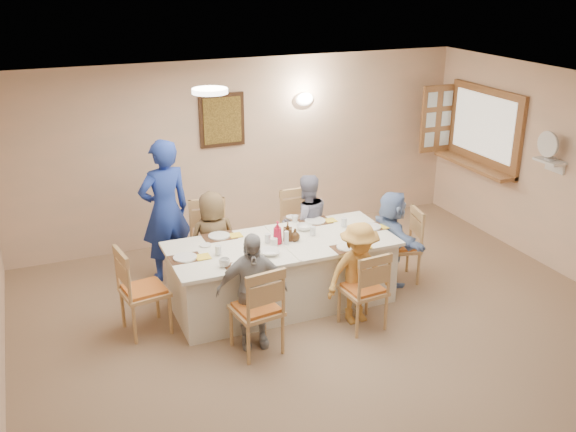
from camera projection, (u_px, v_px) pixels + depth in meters
name	position (u px, v px, depth m)	size (l,w,h in m)	color
ground	(361.00, 360.00, 6.33)	(7.00, 7.00, 0.00)	#A0795A
room_walls	(368.00, 217.00, 5.78)	(7.00, 7.00, 7.00)	#CAAE93
wall_picture	(222.00, 120.00, 8.58)	(0.62, 0.05, 0.72)	#311D11
wall_sconce	(305.00, 99.00, 8.92)	(0.26, 0.09, 0.18)	white
ceiling_light	(210.00, 91.00, 6.36)	(0.36, 0.36, 0.05)	white
serving_hatch	(485.00, 128.00, 9.00)	(0.06, 1.50, 1.15)	#966036
hatch_sill	(474.00, 165.00, 9.15)	(0.30, 1.50, 0.05)	#966036
shutter_door	(437.00, 119.00, 9.56)	(0.55, 0.04, 1.00)	#966036
fan_shelf	(550.00, 161.00, 7.84)	(0.22, 0.36, 0.03)	white
desk_fan	(550.00, 149.00, 7.78)	(0.30, 0.30, 0.28)	#A5A5A8
dining_table	(282.00, 273.00, 7.27)	(2.54, 1.07, 0.76)	white
chair_back_left	(211.00, 244.00, 7.69)	(0.49, 0.49, 1.02)	tan
chair_back_right	(302.00, 230.00, 8.12)	(0.48, 0.48, 1.00)	tan
chair_front_left	(256.00, 308.00, 6.33)	(0.46, 0.46, 0.96)	tan
chair_front_right	(363.00, 288.00, 6.77)	(0.44, 0.44, 0.91)	tan
chair_left_end	(144.00, 289.00, 6.67)	(0.47, 0.47, 0.98)	tan
chair_right_end	(400.00, 245.00, 7.79)	(0.44, 0.44, 0.92)	tan
diner_back_left	(213.00, 241.00, 7.55)	(0.60, 0.39, 1.21)	brown
diner_back_right	(306.00, 224.00, 7.97)	(0.64, 0.51, 1.27)	gray
diner_front_left	(252.00, 290.00, 6.38)	(0.76, 0.43, 1.23)	#A2A1A4
diner_front_right	(358.00, 273.00, 6.83)	(0.76, 0.46, 1.15)	gold
diner_right_end	(391.00, 237.00, 7.70)	(0.41, 1.10, 1.17)	#7E9CD3
caregiver	(165.00, 211.00, 7.70)	(0.72, 0.55, 1.77)	#2039A0
placemat_fl	(243.00, 266.00, 6.55)	(0.36, 0.27, 0.01)	#472B19
plate_fl	(243.00, 266.00, 6.55)	(0.25, 0.25, 0.02)	white
napkin_fl	(261.00, 265.00, 6.57)	(0.14, 0.14, 0.01)	yellow
placemat_fr	(347.00, 248.00, 6.98)	(0.33, 0.25, 0.01)	#472B19
plate_fr	(347.00, 247.00, 6.98)	(0.24, 0.24, 0.01)	white
napkin_fr	(364.00, 246.00, 7.00)	(0.13, 0.13, 0.01)	yellow
placemat_bl	(219.00, 237.00, 7.27)	(0.36, 0.27, 0.01)	#472B19
plate_bl	(219.00, 236.00, 7.27)	(0.25, 0.25, 0.02)	white
napkin_bl	(236.00, 235.00, 7.29)	(0.14, 0.14, 0.01)	yellow
placemat_br	(315.00, 221.00, 7.70)	(0.37, 0.27, 0.01)	#472B19
plate_br	(315.00, 221.00, 7.70)	(0.25, 0.25, 0.02)	white
napkin_br	(330.00, 220.00, 7.72)	(0.13, 0.13, 0.01)	yellow
placemat_le	(185.00, 258.00, 6.73)	(0.33, 0.25, 0.01)	#472B19
plate_le	(185.00, 257.00, 6.73)	(0.25, 0.25, 0.02)	white
napkin_le	(203.00, 257.00, 6.75)	(0.15, 0.15, 0.01)	yellow
placemat_re	(370.00, 227.00, 7.53)	(0.34, 0.25, 0.01)	#472B19
plate_re	(370.00, 227.00, 7.52)	(0.25, 0.25, 0.02)	white
napkin_re	(386.00, 226.00, 7.55)	(0.14, 0.14, 0.01)	yellow
teacup_a	(225.00, 263.00, 6.54)	(0.11, 0.11, 0.09)	white
teacup_b	(295.00, 219.00, 7.69)	(0.11, 0.11, 0.08)	white
bowl_a	(270.00, 252.00, 6.82)	(0.27, 0.27, 0.05)	white
bowl_b	(304.00, 227.00, 7.46)	(0.22, 0.22, 0.06)	white
condiment_ketchup	(277.00, 233.00, 7.05)	(0.11, 0.11, 0.26)	#B10F2E
condiment_brown	(288.00, 231.00, 7.15)	(0.13, 0.13, 0.21)	#3B240F
condiment_malt	(295.00, 235.00, 7.15)	(0.13, 0.13, 0.14)	#3B240F
drinking_glass	(268.00, 238.00, 7.10)	(0.07, 0.07, 0.10)	silver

